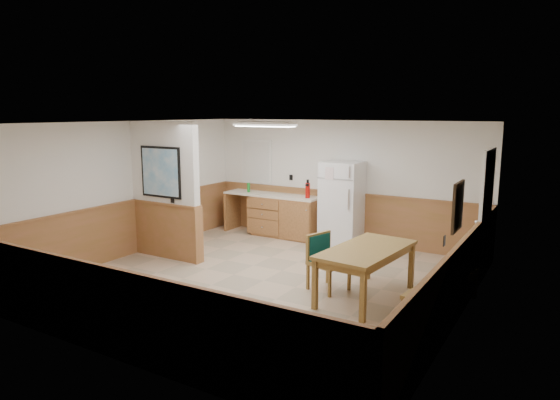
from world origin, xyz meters
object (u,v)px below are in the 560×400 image
Objects in this scene: dining_chair at (324,257)px; refrigerator at (342,204)px; dining_table at (366,254)px; dining_bench at (443,288)px; fire_extinguisher at (308,190)px; soap_bottle at (249,187)px.

refrigerator is at bearing 124.91° from dining_chair.
dining_chair is at bearing -179.09° from dining_table.
dining_bench is 4.60× the size of fire_extinguisher.
dining_chair is (-0.70, 0.06, -0.16)m from dining_table.
dining_bench is at bearing -45.31° from refrigerator.
dining_chair is (-1.78, 0.04, 0.15)m from dining_bench.
fire_extinguisher reaches higher than dining_chair.
dining_table is 0.72m from dining_chair.
soap_bottle is (-2.27, 0.01, 0.15)m from refrigerator.
dining_bench is (1.08, 0.02, -0.31)m from dining_table.
dining_table is 8.57× the size of soap_bottle.
refrigerator reaches higher than fire_extinguisher.
refrigerator is 0.96× the size of dining_bench.
dining_table is 1.12m from dining_bench.
fire_extinguisher reaches higher than dining_bench.
dining_chair is (0.80, -2.44, -0.36)m from refrigerator.
soap_bottle reaches higher than dining_bench.
dining_bench is at bearing 6.75° from dining_table.
soap_bottle is at bearing -156.59° from fire_extinguisher.
dining_table is 4.62× the size of fire_extinguisher.
soap_bottle is at bearing 158.13° from dining_chair.
dining_table is 4.54m from soap_bottle.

